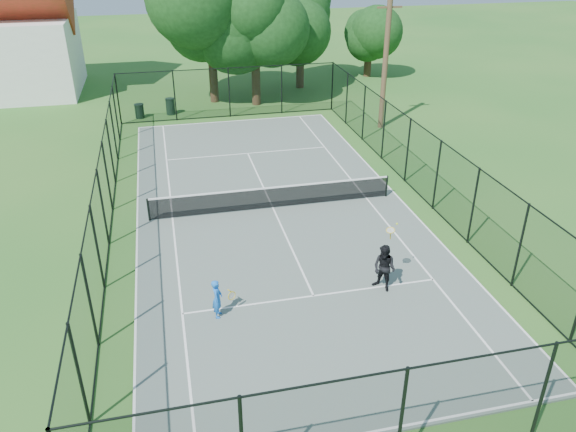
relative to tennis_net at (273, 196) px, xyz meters
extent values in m
plane|color=#246322|center=(0.00, 0.00, -0.58)|extent=(120.00, 120.00, 0.00)
cube|color=slate|center=(0.00, 0.00, -0.55)|extent=(11.00, 24.00, 0.06)
cylinder|color=black|center=(-5.00, 0.00, -0.04)|extent=(0.08, 0.08, 0.95)
cylinder|color=black|center=(5.00, 0.00, -0.04)|extent=(0.08, 0.08, 0.95)
cube|color=black|center=(0.00, 0.00, -0.04)|extent=(10.00, 0.03, 0.88)
cube|color=white|center=(0.00, 0.00, 0.40)|extent=(10.00, 0.05, 0.06)
cylinder|color=#332114|center=(-0.56, 16.54, 1.16)|extent=(0.56, 0.56, 3.49)
sphere|color=#123311|center=(-0.56, 16.54, 4.48)|extent=(6.29, 6.29, 6.29)
cylinder|color=#332114|center=(2.05, 15.26, 1.09)|extent=(0.56, 0.56, 3.34)
sphere|color=#123311|center=(2.05, 15.26, 4.26)|extent=(6.00, 6.00, 6.00)
cylinder|color=#332114|center=(5.88, 18.83, 1.07)|extent=(0.56, 0.56, 3.29)
sphere|color=#123311|center=(5.88, 18.83, 4.01)|extent=(5.22, 5.22, 5.22)
cylinder|color=#332114|center=(11.82, 20.96, 0.54)|extent=(0.56, 0.56, 2.24)
sphere|color=#123311|center=(11.82, 20.96, 2.64)|extent=(3.91, 3.91, 3.91)
cylinder|color=black|center=(-5.42, 13.96, -0.17)|extent=(0.54, 0.54, 0.82)
cylinder|color=black|center=(-5.42, 13.96, 0.27)|extent=(0.58, 0.58, 0.05)
cylinder|color=black|center=(-3.54, 14.29, -0.09)|extent=(0.54, 0.54, 0.97)
cylinder|color=black|center=(-3.54, 14.29, 0.41)|extent=(0.58, 0.58, 0.05)
cylinder|color=#4C3823|center=(8.26, 9.00, 3.06)|extent=(0.30, 0.30, 7.28)
cube|color=#4C3823|center=(8.26, 9.00, 6.05)|extent=(1.40, 0.10, 0.10)
imported|color=blue|center=(-3.06, -6.72, 0.11)|extent=(0.39, 0.51, 1.25)
torus|color=gold|center=(-2.61, -6.57, 0.03)|extent=(0.27, 0.18, 0.29)
cylinder|color=silver|center=(-2.61, -6.57, 0.03)|extent=(0.23, 0.15, 0.25)
imported|color=black|center=(2.27, -6.53, 0.27)|extent=(0.94, 0.98, 1.59)
torus|color=gold|center=(2.52, -6.18, 1.43)|extent=(0.30, 0.28, 0.14)
cylinder|color=silver|center=(2.52, -6.18, 1.43)|extent=(0.26, 0.24, 0.11)
sphere|color=#CCE526|center=(2.75, -6.10, 1.59)|extent=(0.07, 0.07, 0.07)
camera|label=1|loc=(-4.07, -20.43, 9.93)|focal=35.00mm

